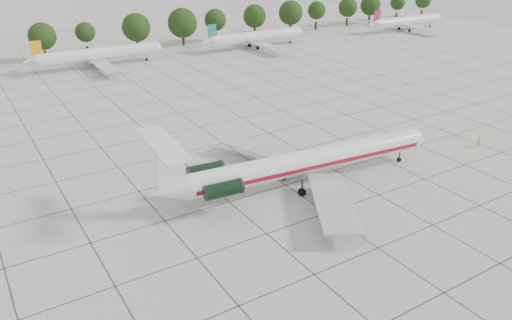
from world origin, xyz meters
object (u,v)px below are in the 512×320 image
Objects in this scene: ground_crew at (479,141)px; bg_airliner_c at (99,54)px; main_airliner at (297,163)px; bg_airliner_d at (256,37)px.

ground_crew is 0.06× the size of bg_airliner_c.
bg_airliner_c is (-3.08, 73.23, -0.23)m from main_airliner.
ground_crew is at bearing -2.26° from main_airliner.
ground_crew is 84.00m from bg_airliner_c.
bg_airliner_d is (39.11, 71.99, -0.23)m from main_airliner.
main_airliner is 1.34× the size of bg_airliner_c.
bg_airliner_c reaches higher than ground_crew.
ground_crew is 76.58m from bg_airliner_d.
main_airliner reaches higher than ground_crew.
bg_airliner_d is at bearing -118.45° from ground_crew.
main_airliner reaches higher than bg_airliner_d.
main_airliner is 81.93m from bg_airliner_d.
main_airliner reaches higher than bg_airliner_c.
bg_airliner_c is (-32.96, 77.24, 2.00)m from ground_crew.
bg_airliner_c is at bearing 178.32° from bg_airliner_d.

